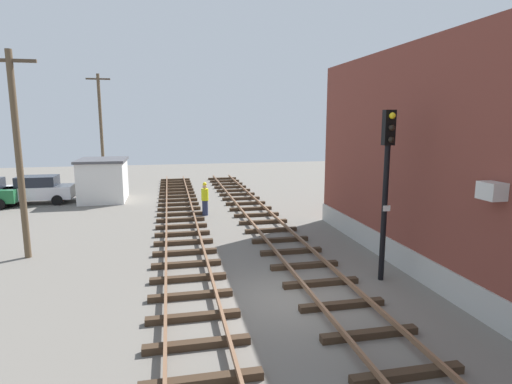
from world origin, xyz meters
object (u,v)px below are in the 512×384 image
object	(u,v)px
control_hut	(103,180)
parked_car_white	(38,189)
utility_pole_far	(101,129)
signal_mast	(386,176)
utility_pole_near	(18,152)
track_worker_foreground	(205,199)

from	to	relation	value
control_hut	parked_car_white	world-z (taller)	control_hut
control_hut	utility_pole_far	distance (m)	7.22
control_hut	utility_pole_far	world-z (taller)	utility_pole_far
signal_mast	parked_car_white	world-z (taller)	signal_mast
parked_car_white	utility_pole_far	distance (m)	8.17
signal_mast	utility_pole_near	xyz separation A→B (m)	(-12.25, 4.93, 0.59)
signal_mast	parked_car_white	distance (m)	22.39
signal_mast	control_hut	world-z (taller)	signal_mast
control_hut	parked_car_white	size ratio (longest dim) A/B	0.90
signal_mast	utility_pole_near	size ratio (longest dim) A/B	0.72
utility_pole_near	parked_car_white	bearing A→B (deg)	103.57
control_hut	utility_pole_far	xyz separation A→B (m)	(-0.89, 6.40, 3.22)
signal_mast	parked_car_white	bearing A→B (deg)	132.48
utility_pole_near	utility_pole_far	xyz separation A→B (m)	(0.30, 18.07, 0.54)
utility_pole_far	track_worker_foreground	bearing A→B (deg)	-59.99
utility_pole_near	utility_pole_far	size ratio (longest dim) A/B	0.88
signal_mast	utility_pole_far	xyz separation A→B (m)	(-11.95, 23.00, 1.13)
utility_pole_near	track_worker_foreground	xyz separation A→B (m)	(7.36, 5.85, -3.14)
signal_mast	parked_car_white	size ratio (longest dim) A/B	1.32
signal_mast	utility_pole_far	size ratio (longest dim) A/B	0.63
parked_car_white	track_worker_foreground	size ratio (longest dim) A/B	2.25
signal_mast	track_worker_foreground	world-z (taller)	signal_mast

